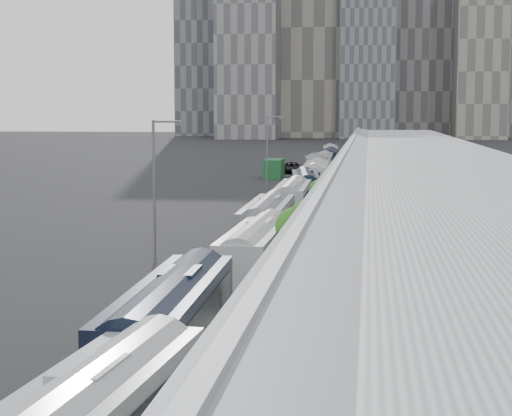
% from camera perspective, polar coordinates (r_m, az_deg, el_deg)
% --- Properties ---
extents(sidewalk, '(10.00, 170.00, 0.12)m').
position_cam_1_polar(sidewalk, '(67.36, 7.65, -2.01)').
color(sidewalk, gray).
rests_on(sidewalk, ground).
extents(lane_line, '(0.12, 160.00, 0.02)m').
position_cam_1_polar(lane_line, '(68.14, -1.22, -1.90)').
color(lane_line, gold).
rests_on(lane_line, ground).
extents(depot, '(12.45, 160.40, 7.20)m').
position_cam_1_polar(depot, '(67.08, 11.10, 0.87)').
color(depot, gray).
rests_on(depot, ground).
extents(skyline, '(145.00, 64.00, 120.00)m').
position_cam_1_polar(skyline, '(338.49, 5.63, 13.37)').
color(skyline, slate).
rests_on(skyline, ground).
extents(bus_1, '(2.95, 13.32, 3.88)m').
position_cam_1_polar(bus_1, '(31.94, -5.66, -8.57)').
color(bus_1, black).
rests_on(bus_1, ground).
extents(bus_2, '(2.90, 13.03, 3.80)m').
position_cam_1_polar(bus_2, '(47.50, 0.04, -3.61)').
color(bus_2, '#BBBBBD').
rests_on(bus_2, ground).
extents(bus_3, '(2.98, 13.41, 3.92)m').
position_cam_1_polar(bus_3, '(59.29, 0.78, -1.54)').
color(bus_3, slate).
rests_on(bus_3, ground).
extents(bus_4, '(2.92, 13.15, 3.83)m').
position_cam_1_polar(bus_4, '(75.45, 2.48, 0.14)').
color(bus_4, '#A1A3AB').
rests_on(bus_4, ground).
extents(bus_5, '(3.96, 13.38, 3.85)m').
position_cam_1_polar(bus_5, '(87.90, 3.32, 1.04)').
color(bus_5, black).
rests_on(bus_5, ground).
extents(bus_6, '(3.14, 13.93, 4.05)m').
position_cam_1_polar(bus_6, '(102.18, 4.02, 1.84)').
color(bus_6, silver).
rests_on(bus_6, ground).
extents(bus_7, '(4.13, 13.94, 4.01)m').
position_cam_1_polar(bus_7, '(115.74, 4.05, 2.37)').
color(bus_7, gray).
rests_on(bus_7, ground).
extents(bus_8, '(2.85, 12.78, 3.73)m').
position_cam_1_polar(bus_8, '(130.82, 4.53, 2.78)').
color(bus_8, '#ACAFB6').
rests_on(bus_8, ground).
extents(bus_9, '(2.90, 13.01, 3.80)m').
position_cam_1_polar(bus_9, '(143.58, 4.92, 3.11)').
color(bus_9, black).
rests_on(bus_9, ground).
extents(bus_10, '(3.27, 13.00, 3.77)m').
position_cam_1_polar(bus_10, '(159.59, 4.98, 3.44)').
color(bus_10, '#B5B5B7').
rests_on(bus_10, ground).
extents(tree_1, '(2.84, 2.84, 5.19)m').
position_cam_1_polar(tree_1, '(46.19, 3.26, -1.19)').
color(tree_1, black).
rests_on(tree_1, ground).
extents(tree_2, '(2.38, 2.38, 5.01)m').
position_cam_1_polar(tree_2, '(66.00, 4.76, 1.13)').
color(tree_2, black).
rests_on(tree_2, ground).
extents(tree_3, '(1.47, 1.47, 4.39)m').
position_cam_1_polar(tree_3, '(91.66, 5.82, 2.47)').
color(tree_3, black).
rests_on(tree_3, ground).
extents(street_lamp_near, '(2.04, 0.22, 9.36)m').
position_cam_1_polar(street_lamp_near, '(55.83, -6.64, 1.76)').
color(street_lamp_near, '#59595E').
rests_on(street_lamp_near, ground).
extents(street_lamp_far, '(2.04, 0.22, 9.37)m').
position_cam_1_polar(street_lamp_far, '(107.66, 0.84, 4.04)').
color(street_lamp_far, '#59595E').
rests_on(street_lamp_far, ground).
extents(shipping_container, '(2.68, 6.40, 2.84)m').
position_cam_1_polar(shipping_container, '(127.81, 1.20, 2.64)').
color(shipping_container, '#174B24').
rests_on(shipping_container, ground).
extents(suv, '(3.49, 6.61, 1.77)m').
position_cam_1_polar(suv, '(138.22, 2.39, 2.70)').
color(suv, black).
rests_on(suv, ground).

